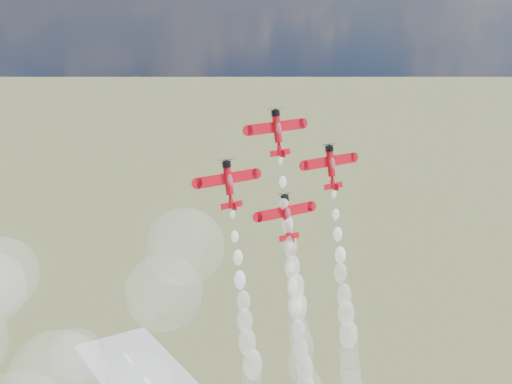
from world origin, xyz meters
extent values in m
cylinder|color=#B90915|center=(-9.27, 13.54, 111.79)|extent=(1.48, 2.61, 5.69)
cylinder|color=black|center=(-9.27, 14.17, 114.68)|extent=(1.69, 1.88, 1.39)
cube|color=#B90915|center=(-9.27, 13.97, 112.02)|extent=(12.90, 0.68, 2.12)
cube|color=white|center=(-12.76, 14.10, 111.99)|extent=(5.08, 0.15, 0.58)
cube|color=white|center=(-5.78, 14.10, 111.99)|extent=(5.08, 0.15, 0.58)
cube|color=#B90915|center=(-9.27, 12.38, 107.17)|extent=(4.65, 0.37, 1.16)
cube|color=#B90915|center=(-9.27, 11.56, 107.13)|extent=(0.15, 2.05, 1.72)
ellipsoid|color=silver|center=(-9.27, 12.95, 111.81)|extent=(1.16, 1.57, 2.78)
cone|color=#B90915|center=(-9.27, 12.66, 107.98)|extent=(1.48, 2.03, 3.00)
cylinder|color=#B90915|center=(-21.35, 11.75, 103.53)|extent=(1.48, 2.61, 5.69)
cylinder|color=black|center=(-21.35, 12.38, 106.42)|extent=(1.69, 1.88, 1.39)
cube|color=#B90915|center=(-21.35, 12.18, 103.76)|extent=(12.90, 0.68, 2.12)
cube|color=white|center=(-24.84, 12.31, 103.74)|extent=(5.08, 0.15, 0.58)
cube|color=white|center=(-17.86, 12.31, 103.74)|extent=(5.08, 0.15, 0.58)
cube|color=#B90915|center=(-21.35, 10.59, 98.91)|extent=(4.65, 0.37, 1.16)
cube|color=#B90915|center=(-21.35, 9.77, 98.87)|extent=(0.15, 2.05, 1.72)
ellipsoid|color=silver|center=(-21.35, 11.16, 103.55)|extent=(1.16, 1.57, 2.78)
cone|color=#B90915|center=(-21.35, 10.87, 99.72)|extent=(1.48, 2.03, 3.00)
cylinder|color=#B90915|center=(2.80, 11.75, 103.53)|extent=(1.48, 2.61, 5.69)
cylinder|color=black|center=(2.80, 12.38, 106.42)|extent=(1.69, 1.88, 1.39)
cube|color=#B90915|center=(2.80, 12.18, 103.76)|extent=(12.90, 0.68, 2.12)
cube|color=white|center=(-0.69, 12.31, 103.74)|extent=(5.08, 0.15, 0.58)
cube|color=white|center=(6.29, 12.31, 103.74)|extent=(5.08, 0.15, 0.58)
cube|color=#B90915|center=(2.80, 10.59, 98.91)|extent=(4.65, 0.37, 1.16)
cube|color=#B90915|center=(2.80, 9.77, 98.87)|extent=(0.15, 2.05, 1.72)
ellipsoid|color=silver|center=(2.80, 11.16, 103.55)|extent=(1.16, 1.57, 2.78)
cone|color=#B90915|center=(2.80, 10.87, 99.72)|extent=(1.48, 2.03, 3.00)
cylinder|color=#B90915|center=(-9.27, 9.96, 95.27)|extent=(1.48, 2.61, 5.69)
cylinder|color=black|center=(-9.27, 10.59, 98.17)|extent=(1.69, 1.88, 1.39)
cube|color=#B90915|center=(-9.27, 10.39, 95.50)|extent=(12.90, 0.68, 2.12)
cube|color=white|center=(-12.76, 10.51, 95.48)|extent=(5.08, 0.15, 0.58)
cube|color=white|center=(-5.78, 10.51, 95.48)|extent=(5.08, 0.15, 0.58)
cube|color=#B90915|center=(-9.27, 8.80, 90.65)|extent=(4.65, 0.37, 1.16)
cube|color=#B90915|center=(-9.27, 7.98, 90.62)|extent=(0.15, 2.05, 1.72)
ellipsoid|color=silver|center=(-9.27, 9.37, 95.29)|extent=(1.16, 1.57, 2.78)
cone|color=#B90915|center=(-9.27, 9.08, 91.46)|extent=(1.48, 2.03, 3.00)
sphere|color=white|center=(-9.33, 12.18, 105.55)|extent=(1.02, 1.02, 1.01)
sphere|color=white|center=(-9.26, 11.34, 101.39)|extent=(1.40, 1.40, 1.40)
sphere|color=white|center=(-9.49, 10.52, 97.22)|extent=(1.78, 1.78, 1.78)
sphere|color=white|center=(-9.14, 9.61, 92.91)|extent=(2.16, 2.16, 2.16)
sphere|color=white|center=(-9.32, 8.29, 88.81)|extent=(2.55, 2.55, 2.55)
sphere|color=white|center=(-9.14, 7.78, 84.52)|extent=(2.93, 2.93, 2.93)
sphere|color=white|center=(-9.17, 6.38, 80.72)|extent=(3.32, 3.32, 3.31)
sphere|color=white|center=(-8.95, 5.98, 76.61)|extent=(3.70, 3.70, 3.70)
sphere|color=white|center=(-9.52, 4.87, 71.77)|extent=(4.08, 4.08, 4.08)
sphere|color=white|center=(-8.91, 3.95, 68.25)|extent=(4.46, 4.46, 4.47)
sphere|color=white|center=(-9.59, 3.76, 64.41)|extent=(4.85, 4.85, 4.85)
sphere|color=white|center=(-21.26, 10.51, 97.13)|extent=(1.02, 1.02, 1.01)
sphere|color=white|center=(-21.42, 9.39, 92.91)|extent=(1.40, 1.40, 1.40)
sphere|color=white|center=(-21.33, 8.40, 88.98)|extent=(1.78, 1.78, 1.78)
sphere|color=white|center=(-21.50, 7.44, 84.71)|extent=(2.16, 2.17, 2.16)
sphere|color=white|center=(-21.14, 6.71, 80.43)|extent=(2.55, 2.55, 2.55)
sphere|color=white|center=(-21.55, 5.59, 76.79)|extent=(2.93, 2.93, 2.93)
sphere|color=white|center=(-21.31, 5.14, 72.43)|extent=(3.31, 3.31, 3.31)
sphere|color=white|center=(-20.90, 3.85, 68.10)|extent=(3.70, 3.70, 3.70)
sphere|color=white|center=(-21.30, 3.52, 64.17)|extent=(4.08, 4.08, 4.08)
sphere|color=white|center=(2.77, 10.32, 97.14)|extent=(1.01, 1.02, 1.01)
sphere|color=white|center=(2.69, 9.33, 93.04)|extent=(1.40, 1.40, 1.40)
sphere|color=white|center=(2.64, 8.40, 88.98)|extent=(1.78, 1.78, 1.78)
sphere|color=white|center=(2.83, 7.56, 84.59)|extent=(2.16, 2.17, 2.16)
sphere|color=white|center=(2.67, 7.03, 80.76)|extent=(2.55, 2.55, 2.55)
sphere|color=white|center=(2.85, 5.78, 76.18)|extent=(2.93, 2.93, 2.93)
sphere|color=white|center=(2.69, 4.68, 72.53)|extent=(3.31, 3.31, 3.31)
sphere|color=white|center=(2.78, 3.75, 67.93)|extent=(3.70, 3.70, 3.70)
sphere|color=white|center=(2.45, 2.94, 64.37)|extent=(4.08, 4.08, 4.08)
sphere|color=white|center=(2.84, 2.79, 59.93)|extent=(4.46, 4.46, 4.47)
sphere|color=white|center=(-9.20, 8.48, 88.88)|extent=(1.02, 1.02, 1.01)
sphere|color=white|center=(-9.44, 7.62, 84.63)|extent=(1.40, 1.40, 1.40)
sphere|color=white|center=(-9.49, 6.79, 80.80)|extent=(1.78, 1.78, 1.78)
sphere|color=white|center=(-9.06, 6.11, 76.45)|extent=(2.16, 2.16, 2.16)
sphere|color=white|center=(-9.50, 4.72, 72.06)|extent=(2.55, 2.55, 2.55)
sphere|color=white|center=(-9.34, 4.15, 67.89)|extent=(2.93, 2.93, 2.93)
sphere|color=white|center=(-8.94, 3.12, 63.95)|extent=(3.32, 3.31, 3.31)
sphere|color=white|center=(-48.26, 27.04, 67.01)|extent=(10.87, 10.87, 10.87)
sphere|color=white|center=(-31.31, 21.38, 78.92)|extent=(15.94, 15.94, 15.94)
sphere|color=white|center=(-62.41, 19.75, 90.74)|extent=(13.12, 13.12, 13.12)
sphere|color=white|center=(-29.11, 15.10, 90.58)|extent=(15.25, 15.25, 15.25)
sphere|color=white|center=(-54.36, 19.49, 66.97)|extent=(19.26, 19.26, 19.26)
camera|label=1|loc=(-84.33, -100.81, 141.08)|focal=50.00mm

